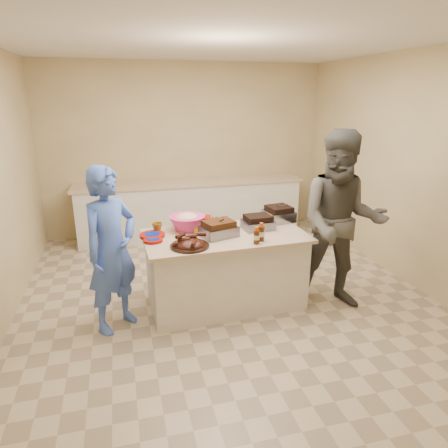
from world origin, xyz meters
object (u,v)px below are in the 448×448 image
object	(u,v)px
coleslaw_bowl	(187,230)
bbq_bottle_b	(261,241)
rib_platter	(190,247)
guest_blue	(119,325)
roasting_pan	(278,221)
mustard_bottle	(196,233)
bbq_bottle_a	(256,244)
guest_gray	(333,303)
island	(225,302)
plastic_cup	(157,232)

from	to	relation	value
coleslaw_bowl	bbq_bottle_b	world-z (taller)	coleslaw_bowl
rib_platter	guest_blue	distance (m)	1.09
roasting_pan	mustard_bottle	xyz separation A→B (m)	(-1.02, -0.17, 0.00)
bbq_bottle_a	guest_gray	world-z (taller)	bbq_bottle_a
island	guest_gray	xyz separation A→B (m)	(1.15, -0.32, 0.00)
coleslaw_bowl	guest_blue	world-z (taller)	coleslaw_bowl
coleslaw_bowl	bbq_bottle_a	bearing A→B (deg)	-45.57
island	coleslaw_bowl	bearing A→B (deg)	142.78
rib_platter	coleslaw_bowl	bearing A→B (deg)	82.65
rib_platter	guest_blue	bearing A→B (deg)	173.09
plastic_cup	guest_gray	world-z (taller)	plastic_cup
rib_platter	plastic_cup	world-z (taller)	rib_platter
rib_platter	plastic_cup	distance (m)	0.58
guest_gray	roasting_pan	bearing A→B (deg)	148.97
guest_gray	coleslaw_bowl	bearing A→B (deg)	-176.07
coleslaw_bowl	bbq_bottle_a	world-z (taller)	coleslaw_bowl
roasting_pan	bbq_bottle_b	bearing A→B (deg)	-134.88
coleslaw_bowl	mustard_bottle	world-z (taller)	coleslaw_bowl
bbq_bottle_b	guest_blue	size ratio (longest dim) A/B	0.12
island	guest_blue	size ratio (longest dim) A/B	1.05
bbq_bottle_a	bbq_bottle_b	size ratio (longest dim) A/B	0.92
roasting_pan	mustard_bottle	size ratio (longest dim) A/B	2.40
roasting_pan	guest_gray	bearing A→B (deg)	-64.51
island	rib_platter	world-z (taller)	rib_platter
rib_platter	coleslaw_bowl	size ratio (longest dim) A/B	0.97
island	guest_blue	bearing A→B (deg)	-173.88
rib_platter	guest_blue	xyz separation A→B (m)	(-0.73, 0.09, -0.80)
island	mustard_bottle	distance (m)	0.86
rib_platter	roasting_pan	size ratio (longest dim) A/B	1.26
island	mustard_bottle	world-z (taller)	mustard_bottle
mustard_bottle	guest_blue	distance (m)	1.22
island	mustard_bottle	size ratio (longest dim) A/B	13.49
bbq_bottle_a	mustard_bottle	world-z (taller)	bbq_bottle_a
guest_blue	plastic_cup	bearing A→B (deg)	1.06
roasting_pan	coleslaw_bowl	bearing A→B (deg)	174.17
roasting_pan	guest_gray	xyz separation A→B (m)	(0.43, -0.63, -0.80)
bbq_bottle_b	guest_gray	distance (m)	1.17
rib_platter	plastic_cup	xyz separation A→B (m)	(-0.26, 0.52, 0.00)
bbq_bottle_b	guest_blue	world-z (taller)	bbq_bottle_b
island	bbq_bottle_b	size ratio (longest dim) A/B	8.95
island	coleslaw_bowl	xyz separation A→B (m)	(-0.36, 0.25, 0.80)
island	guest_gray	world-z (taller)	island
bbq_bottle_a	plastic_cup	bearing A→B (deg)	146.32
bbq_bottle_b	plastic_cup	size ratio (longest dim) A/B	1.72
mustard_bottle	bbq_bottle_b	bearing A→B (deg)	-34.97
island	plastic_cup	world-z (taller)	plastic_cup
coleslaw_bowl	bbq_bottle_b	distance (m)	0.84
coleslaw_bowl	mustard_bottle	bearing A→B (deg)	-59.68
coleslaw_bowl	mustard_bottle	distance (m)	0.13
guest_blue	mustard_bottle	bearing A→B (deg)	-21.79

